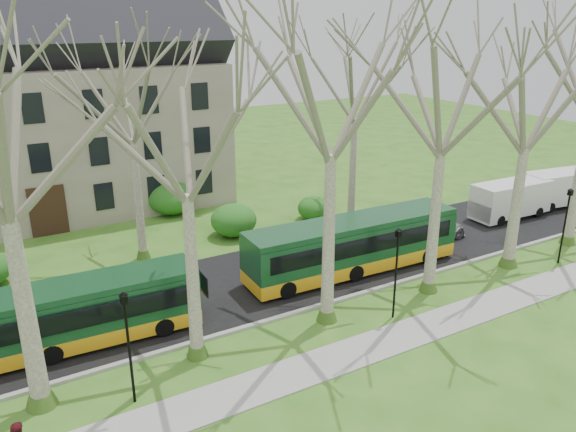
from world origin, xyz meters
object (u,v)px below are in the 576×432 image
object	(u,v)px
bus_lead	(61,317)
van_b	(562,189)
sedan	(431,229)
van_a	(510,200)
bus_follow	(353,245)

from	to	relation	value
bus_lead	van_b	distance (m)	34.64
sedan	van_a	bearing A→B (deg)	-86.97
sedan	van_b	world-z (taller)	van_b
bus_follow	van_b	distance (m)	19.80
bus_lead	van_b	bearing A→B (deg)	5.08
bus_follow	van_a	bearing A→B (deg)	8.26
bus_lead	bus_follow	distance (m)	14.87
van_a	van_b	distance (m)	5.34
van_b	bus_lead	bearing A→B (deg)	-169.09
sedan	van_b	distance (m)	12.88
van_a	bus_follow	bearing A→B (deg)	-171.36
bus_lead	sedan	xyz separation A→B (m)	(21.75, 1.25, -0.72)
bus_lead	bus_follow	size ratio (longest dim) A/B	0.93
bus_lead	bus_follow	bearing A→B (deg)	2.74
van_a	van_b	size ratio (longest dim) A/B	0.97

